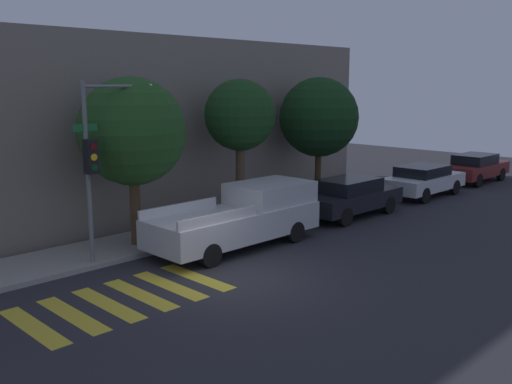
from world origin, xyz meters
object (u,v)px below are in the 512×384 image
(sedan_near_corner, at_px, (350,196))
(tree_far_end, at_px, (319,117))
(traffic_light_pole, at_px, (105,143))
(sedan_far_end, at_px, (475,167))
(tree_near_corner, at_px, (132,132))
(pickup_truck, at_px, (243,216))
(sedan_middle, at_px, (423,180))
(tree_midblock, at_px, (240,116))

(sedan_near_corner, distance_m, tree_far_end, 3.56)
(traffic_light_pole, xyz_separation_m, sedan_far_end, (20.17, -1.27, -2.60))
(sedan_far_end, distance_m, tree_near_corner, 19.11)
(traffic_light_pole, distance_m, tree_near_corner, 1.60)
(pickup_truck, bearing_deg, traffic_light_pole, 161.93)
(pickup_truck, bearing_deg, sedan_near_corner, -0.00)
(traffic_light_pole, height_order, tree_far_end, tree_far_end)
(sedan_middle, bearing_deg, traffic_light_pole, 175.14)
(pickup_truck, xyz_separation_m, sedan_far_end, (16.29, -0.00, -0.16))
(tree_far_end, bearing_deg, sedan_middle, -23.10)
(pickup_truck, xyz_separation_m, tree_midblock, (1.84, 2.06, 2.89))
(tree_near_corner, bearing_deg, pickup_truck, -39.45)
(pickup_truck, relative_size, sedan_far_end, 1.29)
(sedan_middle, bearing_deg, sedan_near_corner, -180.00)
(pickup_truck, distance_m, sedan_middle, 11.03)
(traffic_light_pole, relative_size, sedan_far_end, 1.14)
(sedan_near_corner, bearing_deg, tree_far_end, 72.79)
(traffic_light_pole, bearing_deg, sedan_middle, -4.86)
(tree_near_corner, xyz_separation_m, tree_midblock, (4.35, 0.00, 0.28))
(pickup_truck, relative_size, tree_midblock, 1.11)
(pickup_truck, xyz_separation_m, sedan_middle, (11.02, 0.00, -0.18))
(pickup_truck, height_order, sedan_middle, pickup_truck)
(tree_far_end, bearing_deg, tree_midblock, 180.00)
(traffic_light_pole, distance_m, sedan_far_end, 20.38)
(sedan_near_corner, xyz_separation_m, sedan_middle, (5.48, 0.00, -0.03))
(tree_near_corner, bearing_deg, sedan_far_end, -6.27)
(sedan_near_corner, relative_size, tree_far_end, 0.87)
(traffic_light_pole, xyz_separation_m, pickup_truck, (3.89, -1.27, -2.44))
(traffic_light_pole, xyz_separation_m, tree_midblock, (5.73, 0.79, 0.45))
(tree_near_corner, xyz_separation_m, tree_far_end, (8.69, 0.00, 0.06))
(tree_far_end, bearing_deg, traffic_light_pole, -175.49)
(sedan_middle, xyz_separation_m, tree_far_end, (-4.84, 2.06, 2.85))
(sedan_middle, distance_m, sedan_far_end, 5.26)
(sedan_middle, height_order, tree_far_end, tree_far_end)
(sedan_middle, height_order, tree_midblock, tree_midblock)
(sedan_middle, xyz_separation_m, tree_near_corner, (-13.53, 2.06, 2.79))
(tree_far_end, bearing_deg, pickup_truck, -161.55)
(traffic_light_pole, bearing_deg, tree_far_end, 4.51)
(pickup_truck, relative_size, sedan_near_corner, 1.25)
(traffic_light_pole, xyz_separation_m, sedan_middle, (14.91, -1.27, -2.62))
(tree_near_corner, distance_m, tree_far_end, 8.69)
(pickup_truck, xyz_separation_m, tree_far_end, (6.19, 2.06, 2.67))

